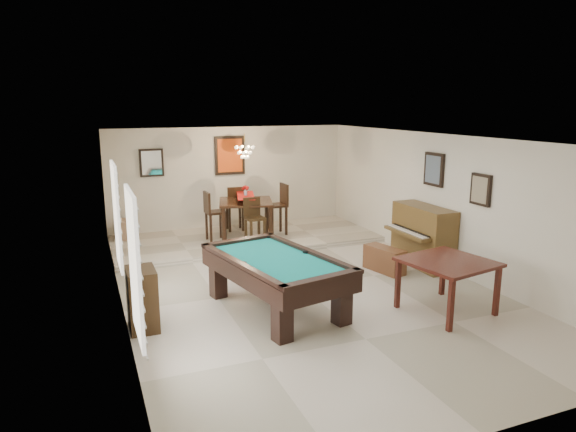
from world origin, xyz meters
TOP-DOWN VIEW (x-y plane):
  - ground_plane at (0.00, 0.00)m, footprint 6.00×9.00m
  - wall_back at (0.00, 4.50)m, footprint 6.00×0.04m
  - wall_front at (0.00, -4.50)m, footprint 6.00×0.04m
  - wall_left at (-3.00, 0.00)m, footprint 0.04×9.00m
  - wall_right at (3.00, 0.00)m, footprint 0.04×9.00m
  - ceiling at (0.00, 0.00)m, footprint 6.00×9.00m
  - dining_step at (0.00, 3.25)m, footprint 6.00×2.50m
  - window_left_front at (-2.97, -2.20)m, footprint 0.06×1.00m
  - window_left_rear at (-2.97, 0.60)m, footprint 0.06×1.00m
  - pool_table at (-0.77, -0.80)m, footprint 1.82×2.70m
  - square_table at (1.64, -1.87)m, footprint 1.40×1.40m
  - upright_piano at (2.58, 0.20)m, footprint 0.81×1.44m
  - piano_bench at (1.82, 0.16)m, footprint 0.51×0.90m
  - apothecary_chest at (-2.78, -0.75)m, footprint 0.39×0.59m
  - dining_table at (-0.01, 3.16)m, footprint 1.46×1.46m
  - flower_vase at (-0.01, 3.16)m, footprint 0.14×0.14m
  - dining_chair_south at (-0.03, 2.43)m, footprint 0.41×0.41m
  - dining_chair_north at (-0.05, 3.94)m, footprint 0.43×0.43m
  - dining_chair_west at (-0.72, 3.17)m, footprint 0.44×0.44m
  - dining_chair_east at (0.75, 3.20)m, footprint 0.45×0.45m
  - corner_bench at (-2.58, 4.09)m, footprint 0.42×0.51m
  - chandelier at (0.00, 3.20)m, footprint 0.44×0.44m
  - back_painting at (0.00, 4.46)m, footprint 0.75×0.06m
  - back_mirror at (-1.90, 4.46)m, footprint 0.55×0.06m
  - right_picture_upper at (2.96, 0.30)m, footprint 0.06×0.55m
  - right_picture_lower at (2.96, -1.00)m, footprint 0.06×0.45m

SIDE VIEW (x-z plane):
  - ground_plane at x=0.00m, z-range -0.02..0.00m
  - dining_step at x=0.00m, z-range 0.00..0.12m
  - piano_bench at x=1.82m, z-range 0.00..0.47m
  - corner_bench at x=-2.58m, z-range 0.12..0.56m
  - square_table at x=1.64m, z-range 0.00..0.82m
  - pool_table at x=-0.77m, z-range 0.00..0.83m
  - apothecary_chest at x=-2.78m, z-range 0.00..0.89m
  - upright_piano at x=2.58m, z-range 0.00..1.20m
  - dining_table at x=-0.01m, z-range 0.12..1.10m
  - dining_chair_south at x=-0.03m, z-range 0.12..1.17m
  - dining_chair_north at x=-0.05m, z-range 0.12..1.21m
  - dining_chair_west at x=-0.72m, z-range 0.12..1.25m
  - dining_chair_east at x=0.75m, z-range 0.12..1.32m
  - flower_vase at x=-0.01m, z-range 1.10..1.34m
  - wall_back at x=0.00m, z-range 0.00..2.60m
  - wall_front at x=0.00m, z-range 0.00..2.60m
  - wall_left at x=-3.00m, z-range 0.00..2.60m
  - wall_right at x=3.00m, z-range 0.00..2.60m
  - window_left_front at x=-2.97m, z-range 0.55..2.25m
  - window_left_rear at x=-2.97m, z-range 0.55..2.25m
  - right_picture_lower at x=2.96m, z-range 1.42..1.98m
  - back_mirror at x=-1.90m, z-range 1.48..2.12m
  - back_painting at x=0.00m, z-range 1.42..2.38m
  - right_picture_upper at x=2.96m, z-range 1.57..2.23m
  - chandelier at x=0.00m, z-range 1.90..2.50m
  - ceiling at x=0.00m, z-range 2.58..2.62m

